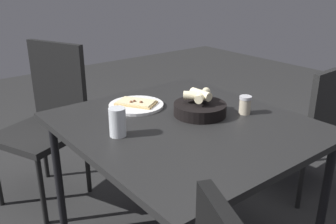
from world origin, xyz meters
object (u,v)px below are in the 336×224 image
Objects in this scene: chair_near at (308,122)px; beer_glass at (118,124)px; bread_basket at (200,107)px; pepper_shaker at (245,106)px; pizza_plate at (136,105)px; dining_table at (185,134)px; chair_far at (48,114)px.

beer_glass is at bearing 175.07° from chair_near.
bread_basket is 2.07× the size of beer_glass.
chair_near is (0.68, 0.05, -0.27)m from pepper_shaker.
pepper_shaker is at bearing -48.61° from pizza_plate.
pizza_plate is 0.54m from pepper_shaker.
beer_glass reaches higher than dining_table.
beer_glass is (-0.25, -0.24, 0.04)m from pizza_plate.
bread_basket is at bearing 145.46° from pepper_shaker.
beer_glass is 0.13× the size of chair_far.
bread_basket is (0.12, 0.03, 0.10)m from dining_table.
chair_near reaches higher than dining_table.
chair_far reaches higher than chair_near.
chair_far is (-1.27, 0.97, 0.06)m from chair_near.
beer_glass is 1.38× the size of pepper_shaker.
chair_near is (1.28, -0.11, -0.28)m from beer_glass.
pizza_plate is at bearing 131.39° from pepper_shaker.
chair_far is at bearing 111.05° from pizza_plate.
dining_table is 0.34m from beer_glass.
chair_near is at bearing -4.93° from beer_glass.
dining_table is 4.34× the size of bread_basket.
chair_far reaches higher than bread_basket.
chair_far is at bearing 120.13° from pepper_shaker.
beer_glass is at bearing 168.50° from dining_table.
bread_basket is 2.85× the size of pepper_shaker.
dining_table is 12.35× the size of pepper_shaker.
chair_far is at bearing 107.74° from dining_table.
chair_near is at bearing -5.03° from bread_basket.
bread_basket reaches higher than pepper_shaker.
pizza_plate is at bearing -68.95° from chair_far.
bread_basket is at bearing 13.18° from dining_table.
bread_basket is 0.30× the size of chair_near.
bread_basket is (0.18, -0.28, 0.03)m from pizza_plate.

